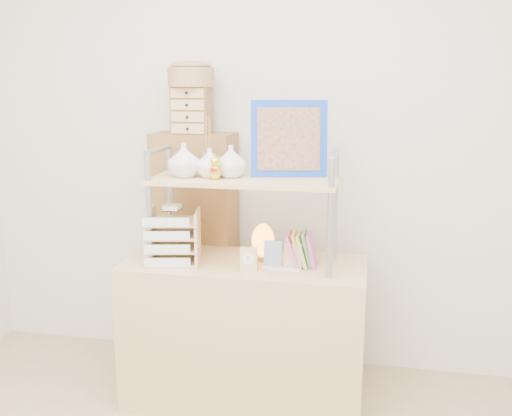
{
  "coord_description": "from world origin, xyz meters",
  "views": [
    {
      "loc": [
        0.59,
        -1.44,
        1.64
      ],
      "look_at": [
        0.06,
        1.2,
        1.03
      ],
      "focal_mm": 40.0,
      "sensor_mm": 36.0,
      "label": 1
    }
  ],
  "objects_px": {
    "desk": "(245,332)",
    "salt_lamp": "(263,241)",
    "letter_tray": "(173,239)",
    "cabinet": "(196,251)"
  },
  "relations": [
    {
      "from": "desk",
      "to": "cabinet",
      "type": "distance_m",
      "value": 0.6
    },
    {
      "from": "cabinet",
      "to": "desk",
      "type": "bearing_deg",
      "value": -42.72
    },
    {
      "from": "desk",
      "to": "salt_lamp",
      "type": "xyz_separation_m",
      "value": [
        0.08,
        0.06,
        0.47
      ]
    },
    {
      "from": "letter_tray",
      "to": "salt_lamp",
      "type": "relative_size",
      "value": 1.58
    },
    {
      "from": "cabinet",
      "to": "letter_tray",
      "type": "distance_m",
      "value": 0.48
    },
    {
      "from": "desk",
      "to": "salt_lamp",
      "type": "bearing_deg",
      "value": 37.32
    },
    {
      "from": "letter_tray",
      "to": "salt_lamp",
      "type": "height_order",
      "value": "letter_tray"
    },
    {
      "from": "desk",
      "to": "salt_lamp",
      "type": "distance_m",
      "value": 0.48
    },
    {
      "from": "desk",
      "to": "salt_lamp",
      "type": "relative_size",
      "value": 6.46
    },
    {
      "from": "letter_tray",
      "to": "salt_lamp",
      "type": "xyz_separation_m",
      "value": [
        0.42,
        0.13,
        -0.02
      ]
    }
  ]
}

